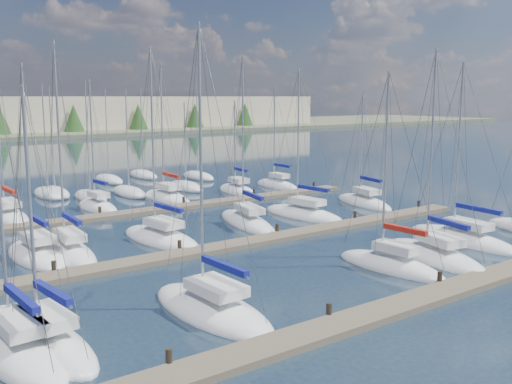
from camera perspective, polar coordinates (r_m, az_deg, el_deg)
ground at (r=78.39m, az=-20.16°, el=1.62°), size 400.00×400.00×0.00m
dock_near at (r=28.64m, az=14.48°, el=-10.87°), size 44.00×1.93×1.10m
dock_mid at (r=38.59m, az=-1.76°, el=-5.24°), size 44.00×1.93×1.10m
dock_far at (r=50.50m, az=-10.73°, el=-1.87°), size 44.00×1.93×1.10m
sailboat_p at (r=56.68m, az=-8.89°, el=-0.55°), size 2.87×8.24×13.89m
sailboat_o at (r=53.22m, az=-15.56°, el=-1.42°), size 2.69×6.49×12.25m
sailboat_e at (r=37.38m, az=17.37°, el=-6.13°), size 4.48×8.96×13.60m
sailboat_a at (r=25.28m, az=-22.87°, el=-14.09°), size 3.19×9.04×12.69m
sailboat_c at (r=27.25m, az=-4.48°, el=-11.60°), size 3.59×8.59×13.99m
sailboat_i at (r=38.67m, az=-18.24°, el=-5.64°), size 2.78×8.79×14.18m
sailboat_n at (r=51.70m, az=-23.63°, el=-2.20°), size 2.87×8.97×15.89m
sailboat_l at (r=48.27m, az=4.76°, el=-2.23°), size 3.73×8.84×12.98m
sailboat_f at (r=42.33m, az=19.93°, el=-4.45°), size 3.30×9.31×13.02m
sailboat_j at (r=40.63m, az=-9.49°, el=-4.57°), size 3.79×8.66×14.06m
sailboat_r at (r=63.71m, az=2.14°, el=0.68°), size 2.23×7.19×11.97m
sailboat_h at (r=38.56m, az=-21.07°, el=-5.86°), size 3.07×7.61×12.77m
sailboat_b at (r=25.35m, az=-20.32°, el=-13.87°), size 3.40×8.24×11.21m
sailboat_d at (r=34.62m, az=13.27°, el=-7.17°), size 2.88×7.45×12.15m
sailboat_k at (r=45.10m, az=-0.91°, el=-3.02°), size 4.39×9.53×13.91m
sailboat_m at (r=54.35m, az=10.73°, el=-1.04°), size 4.04×8.27×11.24m
sailboat_q at (r=60.14m, az=-1.87°, el=0.14°), size 3.29×7.16×10.34m
distant_boats at (r=61.71m, az=-19.88°, el=-0.08°), size 36.93×20.75×13.30m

